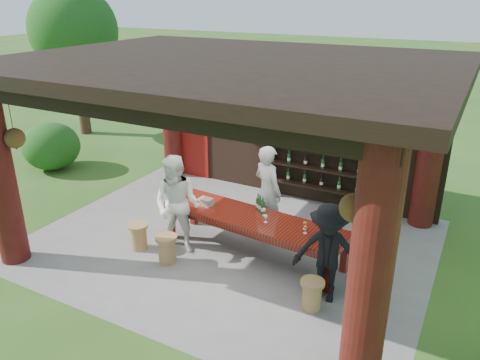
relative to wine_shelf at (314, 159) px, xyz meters
The scene contains 15 objects.
ground 2.79m from the wine_shelf, 107.69° to the right, with size 90.00×90.00×0.00m, color #2D5119.
pavilion 2.42m from the wine_shelf, 111.45° to the right, with size 7.50×6.00×3.60m.
wine_shelf is the anchor object (origin of this frame).
tasting_table 2.69m from the wine_shelf, 94.49° to the right, with size 3.62×1.22×0.75m.
stool_near_left 3.98m from the wine_shelf, 111.32° to the right, with size 0.39×0.39×0.52m.
stool_near_right 4.00m from the wine_shelf, 70.04° to the right, with size 0.37×0.37×0.49m.
stool_far_left 4.20m from the wine_shelf, 121.77° to the right, with size 0.39×0.39×0.51m.
host 1.89m from the wine_shelf, 98.42° to the right, with size 0.68×0.45×1.87m, color beige.
guest_woman 3.51m from the wine_shelf, 114.70° to the right, with size 0.91×0.71×1.86m, color white.
guest_man 3.65m from the wine_shelf, 66.85° to the right, with size 1.06×0.61×1.64m, color black.
table_bottles 2.37m from the wine_shelf, 94.65° to the right, with size 0.24×0.20×0.31m.
table_glasses 2.70m from the wine_shelf, 80.93° to the right, with size 0.98×0.36×0.15m.
napkin_basket 2.90m from the wine_shelf, 114.95° to the right, with size 0.26×0.18×0.14m, color #BF6672.
shrubs 2.92m from the wine_shelf, 42.63° to the right, with size 16.00×9.53×1.36m.
trees 3.56m from the wine_shelf, 17.26° to the right, with size 20.89×9.18×4.80m.
Camera 1 is at (3.96, -7.00, 4.53)m, focal length 35.00 mm.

